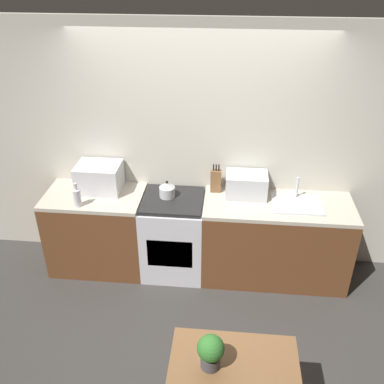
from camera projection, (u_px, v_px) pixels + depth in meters
ground_plane at (188, 328)px, 4.04m from camera, size 16.00×16.00×0.00m
wall_back at (199, 150)px, 4.42m from camera, size 10.00×0.06×2.60m
counter_left_run at (98, 230)px, 4.65m from camera, size 1.02×0.62×0.90m
counter_right_run at (275, 241)px, 4.49m from camera, size 1.50×0.62×0.90m
stove_range at (174, 235)px, 4.58m from camera, size 0.64×0.62×0.90m
kettle at (167, 190)px, 4.35m from camera, size 0.16×0.16×0.18m
microwave at (99, 178)px, 4.44m from camera, size 0.45×0.35×0.29m
bottle at (77, 197)px, 4.18m from camera, size 0.07×0.07×0.25m
knife_block at (216, 181)px, 4.42m from camera, size 0.11×0.07×0.31m
toaster_oven at (246, 185)px, 4.35m from camera, size 0.42×0.28×0.24m
sink_basin at (297, 203)px, 4.24m from camera, size 0.49×0.38×0.24m
dining_table at (233, 381)px, 2.84m from camera, size 0.86×0.63×0.75m
potted_plant at (211, 351)px, 2.73m from camera, size 0.18×0.18×0.26m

